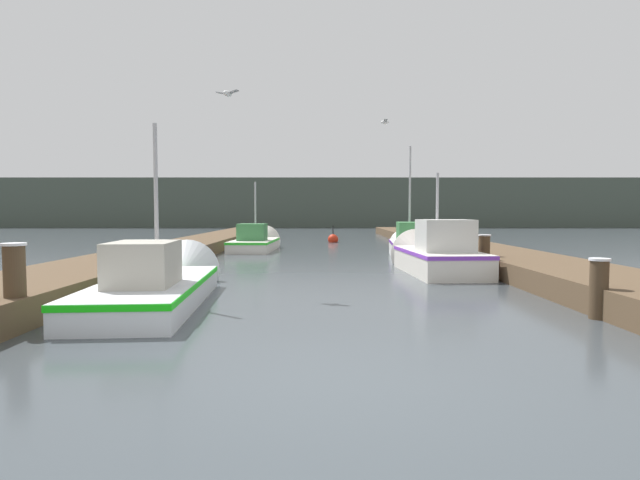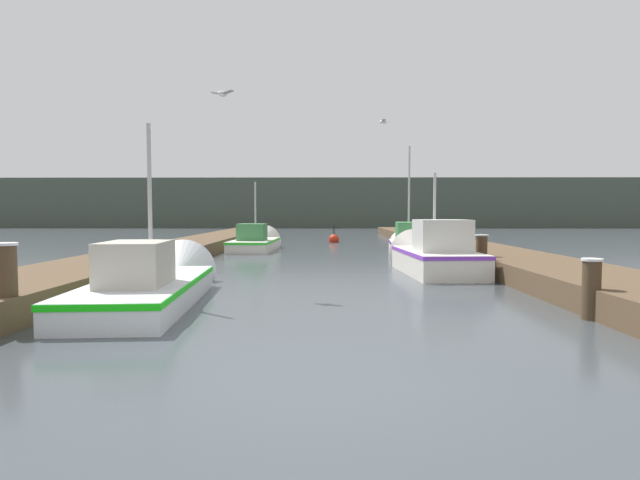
% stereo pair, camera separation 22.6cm
% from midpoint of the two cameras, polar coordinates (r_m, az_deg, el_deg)
% --- Properties ---
extents(ground_plane, '(200.00, 200.00, 0.00)m').
position_cam_midpoint_polar(ground_plane, '(5.30, 0.00, -16.33)').
color(ground_plane, '#3D4449').
extents(dock_left, '(2.55, 40.00, 0.51)m').
position_cam_midpoint_polar(dock_left, '(21.80, -15.45, -0.86)').
color(dock_left, brown).
rests_on(dock_left, ground_plane).
extents(dock_right, '(2.55, 40.00, 0.51)m').
position_cam_midpoint_polar(dock_right, '(21.82, 15.02, -0.85)').
color(dock_right, brown).
rests_on(dock_right, ground_plane).
extents(distant_shore_ridge, '(120.00, 16.00, 5.51)m').
position_cam_midpoint_polar(distant_shore_ridge, '(62.65, -0.25, 4.15)').
color(distant_shore_ridge, '#424C42').
rests_on(distant_shore_ridge, ground_plane).
extents(fishing_boat_0, '(2.13, 5.93, 4.05)m').
position_cam_midpoint_polar(fishing_boat_0, '(10.72, -18.36, -4.57)').
color(fishing_boat_0, silver).
rests_on(fishing_boat_0, ground_plane).
extents(fishing_boat_1, '(2.06, 4.83, 3.41)m').
position_cam_midpoint_polar(fishing_boat_1, '(15.13, 12.28, -1.69)').
color(fishing_boat_1, silver).
rests_on(fishing_boat_1, ground_plane).
extents(fishing_boat_2, '(1.85, 5.46, 4.66)m').
position_cam_midpoint_polar(fishing_boat_2, '(19.98, 9.54, -0.55)').
color(fishing_boat_2, silver).
rests_on(fishing_boat_2, ground_plane).
extents(fishing_boat_3, '(1.95, 5.22, 3.73)m').
position_cam_midpoint_polar(fishing_boat_3, '(23.57, -7.77, -0.22)').
color(fishing_boat_3, silver).
rests_on(fishing_boat_3, ground_plane).
extents(mooring_piling_0, '(0.36, 0.36, 1.13)m').
position_cam_midpoint_polar(mooring_piling_0, '(14.95, 17.57, -1.52)').
color(mooring_piling_0, '#473523').
rests_on(mooring_piling_0, ground_plane).
extents(mooring_piling_1, '(0.32, 0.32, 1.02)m').
position_cam_midpoint_polar(mooring_piling_1, '(28.14, -9.05, 0.65)').
color(mooring_piling_1, '#473523').
rests_on(mooring_piling_1, ground_plane).
extents(mooring_piling_2, '(0.33, 0.33, 1.01)m').
position_cam_midpoint_polar(mooring_piling_2, '(9.41, 28.38, -4.86)').
color(mooring_piling_2, '#473523').
rests_on(mooring_piling_2, ground_plane).
extents(mooring_piling_3, '(0.35, 0.35, 1.31)m').
position_cam_midpoint_polar(mooring_piling_3, '(8.75, -32.40, -4.55)').
color(mooring_piling_3, '#473523').
rests_on(mooring_piling_3, ground_plane).
extents(channel_buoy, '(0.61, 0.61, 1.11)m').
position_cam_midpoint_polar(channel_buoy, '(28.91, 1.00, 0.08)').
color(channel_buoy, red).
rests_on(channel_buoy, ground_plane).
extents(seagull_lead, '(0.28, 0.55, 0.12)m').
position_cam_midpoint_polar(seagull_lead, '(17.66, 6.78, 13.24)').
color(seagull_lead, white).
extents(seagull_1, '(0.55, 0.33, 0.12)m').
position_cam_midpoint_polar(seagull_1, '(11.82, -11.38, 16.11)').
color(seagull_1, white).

